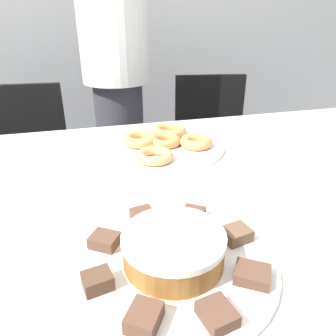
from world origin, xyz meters
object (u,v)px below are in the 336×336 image
Objects in this scene: person_standing at (115,68)px; plate_donuts at (165,146)px; office_chair_right at (212,162)px; frosted_cake at (174,248)px; office_chair_left at (29,182)px; plate_cake at (173,263)px.

plate_donuts is at bearing -84.04° from person_standing.
office_chair_right is at bearing 54.53° from plate_donuts.
person_standing is 1.28m from frosted_cake.
office_chair_right is 4.72× the size of frosted_cake.
frosted_cake is (-0.12, -0.55, 0.03)m from plate_donuts.
frosted_cake is (-0.55, -1.15, 0.41)m from office_chair_right.
person_standing is 2.02× the size of office_chair_right.
person_standing reaches higher than office_chair_left.
plate_cake is (-0.55, -1.15, 0.38)m from office_chair_right.
plate_donuts is (0.56, -0.60, 0.38)m from office_chair_left.
office_chair_right is at bearing 5.00° from office_chair_left.
frosted_cake is at bearing 0.00° from plate_cake.
office_chair_left is (-0.49, -0.12, -0.52)m from person_standing.
office_chair_left is at bearing -170.65° from office_chair_right.
plate_cake is (0.44, -1.15, 0.38)m from office_chair_left.
frosted_cake is at bearing -92.13° from person_standing.
person_standing is 9.53× the size of frosted_cake.
person_standing reaches higher than plate_cake.
plate_cake is at bearing -102.64° from plate_donuts.
office_chair_left is 4.72× the size of frosted_cake.
office_chair_right is (0.50, -0.12, -0.52)m from person_standing.
frosted_cake reaches higher than plate_donuts.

